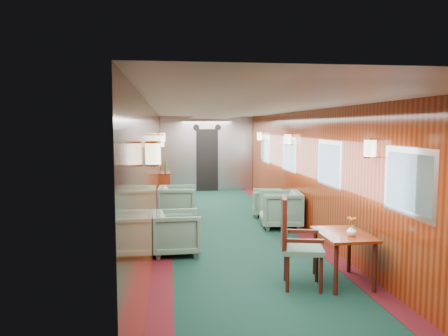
% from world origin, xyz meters
% --- Properties ---
extents(room, '(12.00, 12.10, 2.40)m').
position_xyz_m(room, '(0.00, 0.00, 1.63)').
color(room, black).
rests_on(room, ground).
extents(bulkhead, '(2.98, 0.17, 2.39)m').
position_xyz_m(bulkhead, '(0.00, 5.91, 1.18)').
color(bulkhead, '#A5A9AC').
rests_on(bulkhead, ground).
extents(windows_right, '(0.02, 8.60, 0.80)m').
position_xyz_m(windows_right, '(1.49, 0.25, 1.45)').
color(windows_right, '#ACAFB2').
rests_on(windows_right, ground).
extents(wall_sconces, '(2.97, 7.97, 0.25)m').
position_xyz_m(wall_sconces, '(0.00, 0.57, 1.79)').
color(wall_sconces, '#FDEFC5').
rests_on(wall_sconces, ground).
extents(dining_table, '(0.63, 0.90, 0.68)m').
position_xyz_m(dining_table, '(1.05, -2.73, 0.57)').
color(dining_table, maroon).
rests_on(dining_table, ground).
extents(side_chair, '(0.62, 0.64, 1.18)m').
position_xyz_m(side_chair, '(0.37, -2.78, 0.64)').
color(side_chair, '#1D443A').
rests_on(side_chair, ground).
extents(credenza, '(0.29, 0.91, 1.09)m').
position_xyz_m(credenza, '(-1.34, 4.03, 0.42)').
color(credenza, maroon).
rests_on(credenza, ground).
extents(flower_vase, '(0.16, 0.16, 0.13)m').
position_xyz_m(flower_vase, '(1.10, -2.88, 0.74)').
color(flower_vase, white).
rests_on(flower_vase, dining_table).
extents(armchair_left_near, '(0.80, 0.77, 0.71)m').
position_xyz_m(armchair_left_near, '(-1.12, -1.10, 0.35)').
color(armchair_left_near, '#1D443A').
rests_on(armchair_left_near, ground).
extents(armchair_left_far, '(0.88, 0.85, 0.76)m').
position_xyz_m(armchair_left_far, '(-1.05, 1.54, 0.38)').
color(armchair_left_far, '#1D443A').
rests_on(armchair_left_far, ground).
extents(armchair_right_near, '(0.93, 0.91, 0.76)m').
position_xyz_m(armchair_right_near, '(1.05, 0.52, 0.38)').
color(armchair_right_near, '#1D443A').
rests_on(armchair_right_near, ground).
extents(armchair_right_far, '(0.81, 0.79, 0.62)m').
position_xyz_m(armchair_right_far, '(1.03, 1.68, 0.31)').
color(armchair_right_far, '#1D443A').
rests_on(armchair_right_far, ground).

